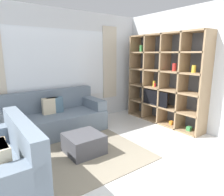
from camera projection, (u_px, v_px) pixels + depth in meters
ground_plane at (168, 195)px, 2.46m from camera, size 16.00×16.00×0.00m
wall_back at (60, 68)px, 4.69m from camera, size 5.67×0.11×2.70m
wall_right at (178, 69)px, 4.73m from camera, size 0.07×4.39×2.70m
area_rug at (52, 158)px, 3.31m from camera, size 2.98×2.19×0.01m
shelving_unit at (165, 80)px, 4.82m from camera, size 0.41×2.10×2.16m
couch_main at (55, 118)px, 4.31m from camera, size 2.04×0.92×0.91m
ottoman at (84, 144)px, 3.46m from camera, size 0.60×0.60×0.35m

